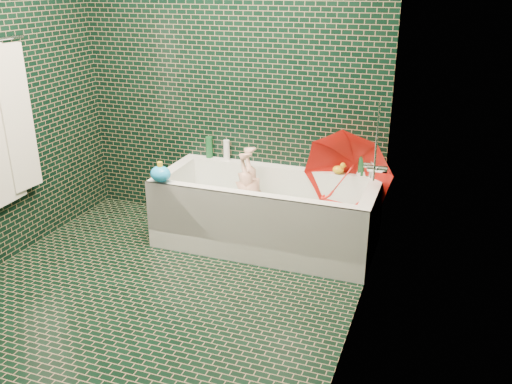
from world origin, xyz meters
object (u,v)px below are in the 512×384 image
(bathtub, at_px, (266,220))
(rubber_duck, at_px, (339,169))
(child, at_px, (253,205))
(umbrella, at_px, (342,180))
(bath_toy, at_px, (160,174))

(bathtub, xyz_separation_m, rubber_duck, (0.50, 0.32, 0.38))
(child, distance_m, umbrella, 0.75)
(bathtub, distance_m, umbrella, 0.69)
(rubber_duck, relative_size, bath_toy, 0.64)
(child, xyz_separation_m, rubber_duck, (0.62, 0.28, 0.28))
(child, relative_size, umbrella, 1.33)
(bathtub, relative_size, umbrella, 2.54)
(umbrella, relative_size, rubber_duck, 5.76)
(rubber_duck, bearing_deg, bathtub, -144.45)
(child, bearing_deg, bath_toy, -63.63)
(bathtub, relative_size, rubber_duck, 14.65)
(bathtub, height_order, bath_toy, bath_toy)
(bathtub, bearing_deg, rubber_duck, 32.20)
(umbrella, distance_m, bath_toy, 1.37)
(child, relative_size, rubber_duck, 7.65)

